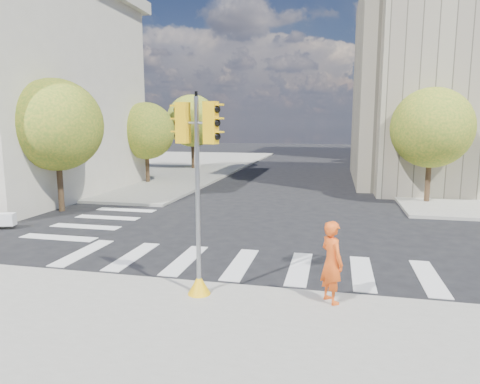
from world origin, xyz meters
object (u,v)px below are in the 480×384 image
object	(u,v)px
lamp_far	(396,120)
photographer	(332,262)
lamp_near	(427,119)
traffic_signal	(198,211)

from	to	relation	value
lamp_far	photographer	distance (m)	33.22
lamp_far	lamp_near	bearing A→B (deg)	-90.00
lamp_near	lamp_far	world-z (taller)	same
traffic_signal	photographer	size ratio (longest dim) A/B	2.50
traffic_signal	photographer	world-z (taller)	traffic_signal
lamp_near	lamp_far	xyz separation A→B (m)	(0.00, 14.00, 0.00)
lamp_far	traffic_signal	size ratio (longest dim) A/B	1.67
lamp_near	lamp_far	bearing A→B (deg)	90.00
traffic_signal	photographer	bearing A→B (deg)	18.83
traffic_signal	lamp_near	bearing A→B (deg)	80.38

